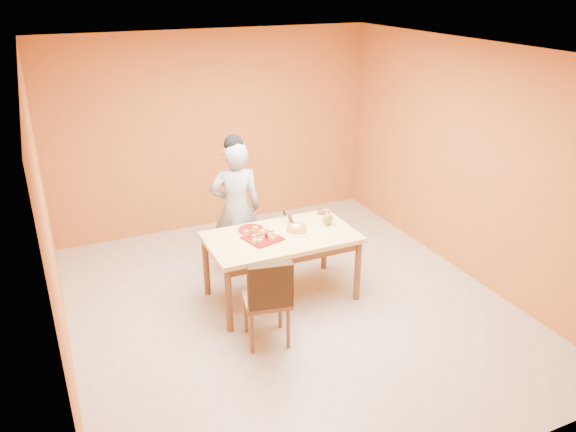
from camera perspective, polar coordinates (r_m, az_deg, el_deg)
name	(u,v)px	position (r m, az deg, el deg)	size (l,w,h in m)	color
floor	(290,307)	(6.20, 0.23, -9.19)	(5.00, 5.00, 0.00)	#B9B39E
ceiling	(291,51)	(5.26, 0.28, 16.43)	(5.00, 5.00, 0.00)	silver
wall_back	(215,132)	(7.82, -7.45, 8.49)	(4.50, 4.50, 0.00)	#C76B2E
wall_left	(48,230)	(5.15, -23.18, -1.32)	(5.00, 5.00, 0.00)	#C76B2E
wall_right	(469,162)	(6.78, 17.89, 5.21)	(5.00, 5.00, 0.00)	#C76B2E
dining_table	(281,243)	(6.06, -0.70, -2.78)	(1.60, 0.90, 0.76)	#F2CF7E
dining_chair	(267,298)	(5.42, -2.14, -8.29)	(0.52, 0.58, 0.95)	brown
pastry_pile	(263,233)	(5.91, -2.60, -1.75)	(0.31, 0.31, 0.10)	#E6A662
person	(236,209)	(6.58, -5.30, 0.72)	(0.59, 0.39, 1.63)	#9C9C9F
pastry_platter	(263,238)	(5.93, -2.59, -2.28)	(0.34, 0.34, 0.02)	maroon
red_dinner_plate	(251,230)	(6.14, -3.76, -1.39)	(0.28, 0.28, 0.02)	maroon
white_cake_plate	(296,231)	(6.10, 0.87, -1.53)	(0.31, 0.31, 0.01)	white
sponge_cake	(296,228)	(6.09, 0.87, -1.26)	(0.23, 0.23, 0.05)	gold
cake_server	(290,219)	(6.23, 0.25, -0.34)	(0.04, 0.23, 0.01)	silver
egg_ornament	(328,219)	(6.25, 4.05, -0.30)	(0.12, 0.09, 0.15)	olive
magenta_glass	(327,214)	(6.44, 4.03, 0.17)	(0.06, 0.06, 0.09)	#CC1E50
checker_tin	(321,212)	(6.56, 3.39, 0.37)	(0.10, 0.10, 0.03)	#331F0D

